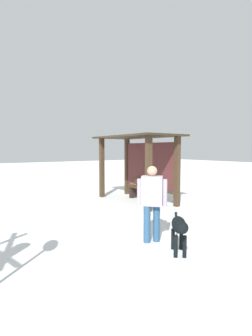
# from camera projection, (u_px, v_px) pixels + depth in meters

# --- Properties ---
(ground_plane) EXTENTS (60.00, 60.00, 0.00)m
(ground_plane) POSITION_uv_depth(u_px,v_px,m) (136.00, 201.00, 9.36)
(ground_plane) COLOR white
(bus_shelter) EXTENTS (3.42, 1.76, 2.36)m
(bus_shelter) POSITION_uv_depth(u_px,v_px,m) (141.00, 156.00, 9.37)
(bus_shelter) COLOR #3F2E1E
(bus_shelter) RESTS_ON ground
(bench_left_inside) EXTENTS (1.37, 0.35, 0.75)m
(bench_left_inside) POSITION_uv_depth(u_px,v_px,m) (143.00, 190.00, 9.52)
(bench_left_inside) COLOR #442C15
(bench_left_inside) RESTS_ON ground
(person_walking) EXTENTS (0.49, 0.49, 1.55)m
(person_walking) POSITION_uv_depth(u_px,v_px,m) (152.00, 198.00, 5.20)
(person_walking) COLOR #B1A4B8
(person_walking) RESTS_ON ground
(dog) EXTENTS (0.74, 0.61, 0.69)m
(dog) POSITION_uv_depth(u_px,v_px,m) (179.00, 227.00, 4.60)
(dog) COLOR black
(dog) RESTS_ON ground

